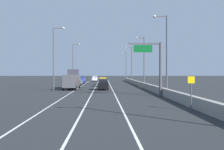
% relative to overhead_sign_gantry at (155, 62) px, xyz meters
% --- Properties ---
extents(ground_plane, '(320.00, 320.00, 0.00)m').
position_rel_overhead_sign_gantry_xyz_m(ground_plane, '(-6.98, 31.06, -4.73)').
color(ground_plane, '#26282B').
extents(lane_stripe_left, '(0.16, 130.00, 0.00)m').
position_rel_overhead_sign_gantry_xyz_m(lane_stripe_left, '(-12.48, 22.06, -4.73)').
color(lane_stripe_left, silver).
rests_on(lane_stripe_left, ground_plane).
extents(lane_stripe_center, '(0.16, 130.00, 0.00)m').
position_rel_overhead_sign_gantry_xyz_m(lane_stripe_center, '(-8.98, 22.06, -4.73)').
color(lane_stripe_center, silver).
rests_on(lane_stripe_center, ground_plane).
extents(lane_stripe_right, '(0.16, 130.00, 0.00)m').
position_rel_overhead_sign_gantry_xyz_m(lane_stripe_right, '(-5.48, 22.06, -4.73)').
color(lane_stripe_right, silver).
rests_on(lane_stripe_right, ground_plane).
extents(jersey_barrier_right, '(0.60, 120.00, 1.10)m').
position_rel_overhead_sign_gantry_xyz_m(jersey_barrier_right, '(1.34, 7.06, -4.18)').
color(jersey_barrier_right, gray).
rests_on(jersey_barrier_right, ground_plane).
extents(overhead_sign_gantry, '(4.68, 0.36, 7.50)m').
position_rel_overhead_sign_gantry_xyz_m(overhead_sign_gantry, '(0.00, 0.00, 0.00)').
color(overhead_sign_gantry, '#47474C').
rests_on(overhead_sign_gantry, ground_plane).
extents(speed_advisory_sign, '(0.60, 0.11, 3.00)m').
position_rel_overhead_sign_gantry_xyz_m(speed_advisory_sign, '(0.44, -13.75, -2.96)').
color(speed_advisory_sign, '#4C4C51').
rests_on(speed_advisory_sign, ground_plane).
extents(lamp_post_right_second, '(2.14, 0.44, 11.59)m').
position_rel_overhead_sign_gantry_xyz_m(lamp_post_right_second, '(1.72, 1.33, 1.84)').
color(lamp_post_right_second, '#4C4C51').
rests_on(lamp_post_right_second, ground_plane).
extents(lamp_post_right_third, '(2.14, 0.44, 11.59)m').
position_rel_overhead_sign_gantry_xyz_m(lamp_post_right_third, '(2.08, 25.04, 1.84)').
color(lamp_post_right_third, '#4C4C51').
rests_on(lamp_post_right_third, ground_plane).
extents(lamp_post_right_fourth, '(2.14, 0.44, 11.59)m').
position_rel_overhead_sign_gantry_xyz_m(lamp_post_right_fourth, '(1.68, 48.75, 1.84)').
color(lamp_post_right_fourth, '#4C4C51').
rests_on(lamp_post_right_fourth, ground_plane).
extents(lamp_post_right_fifth, '(2.14, 0.44, 11.59)m').
position_rel_overhead_sign_gantry_xyz_m(lamp_post_right_fifth, '(1.97, 72.46, 1.84)').
color(lamp_post_right_fifth, '#4C4C51').
rests_on(lamp_post_right_fifth, ground_plane).
extents(lamp_post_left_mid, '(2.14, 0.44, 11.59)m').
position_rel_overhead_sign_gantry_xyz_m(lamp_post_left_mid, '(-16.06, 12.07, 1.84)').
color(lamp_post_left_mid, '#4C4C51').
rests_on(lamp_post_left_mid, ground_plane).
extents(lamp_post_left_far, '(2.14, 0.44, 11.59)m').
position_rel_overhead_sign_gantry_xyz_m(lamp_post_left_far, '(-15.84, 40.52, 1.84)').
color(lamp_post_left_far, '#4C4C51').
rests_on(lamp_post_left_far, ground_plane).
extents(car_white_0, '(1.95, 4.75, 1.95)m').
position_rel_overhead_sign_gantry_xyz_m(car_white_0, '(-10.34, 60.14, -3.75)').
color(car_white_0, white).
rests_on(car_white_0, ground_plane).
extents(car_gray_1, '(2.01, 4.79, 1.91)m').
position_rel_overhead_sign_gantry_xyz_m(car_gray_1, '(-13.51, 28.96, -3.77)').
color(car_gray_1, slate).
rests_on(car_gray_1, ground_plane).
extents(car_red_2, '(1.78, 4.21, 1.99)m').
position_rel_overhead_sign_gantry_xyz_m(car_red_2, '(-7.54, 35.09, -3.74)').
color(car_red_2, red).
rests_on(car_red_2, ground_plane).
extents(car_black_3, '(1.99, 4.67, 2.05)m').
position_rel_overhead_sign_gantry_xyz_m(car_black_3, '(-7.26, 13.60, -3.71)').
color(car_black_3, black).
rests_on(car_black_3, ground_plane).
extents(car_yellow_4, '(1.96, 4.21, 2.14)m').
position_rel_overhead_sign_gantry_xyz_m(car_yellow_4, '(-7.34, 24.87, -3.66)').
color(car_yellow_4, gold).
rests_on(car_yellow_4, ground_plane).
extents(car_blue_5, '(1.81, 4.70, 2.09)m').
position_rel_overhead_sign_gantry_xyz_m(car_blue_5, '(-13.56, 40.14, -3.69)').
color(car_blue_5, '#1E389E').
rests_on(car_blue_5, ground_plane).
extents(box_truck, '(2.47, 9.55, 3.93)m').
position_rel_overhead_sign_gantry_xyz_m(box_truck, '(-13.38, 15.98, -2.94)').
color(box_truck, '#4C4C51').
rests_on(box_truck, ground_plane).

